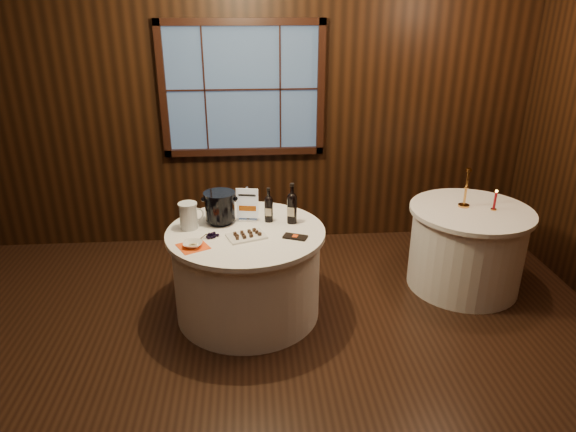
{
  "coord_description": "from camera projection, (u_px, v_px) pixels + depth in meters",
  "views": [
    {
      "loc": [
        0.05,
        -2.76,
        2.48
      ],
      "look_at": [
        0.33,
        0.9,
        0.93
      ],
      "focal_mm": 32.0,
      "sensor_mm": 36.0,
      "label": 1
    }
  ],
  "objects": [
    {
      "name": "ground",
      "position": [
        250.0,
        393.0,
        3.5
      ],
      "size": [
        6.0,
        6.0,
        0.0
      ],
      "primitive_type": "plane",
      "color": "black",
      "rests_on": "ground"
    },
    {
      "name": "back_wall",
      "position": [
        243.0,
        100.0,
        5.18
      ],
      "size": [
        6.0,
        0.1,
        3.0
      ],
      "color": "black",
      "rests_on": "ground"
    },
    {
      "name": "main_table",
      "position": [
        247.0,
        272.0,
        4.27
      ],
      "size": [
        1.28,
        1.28,
        0.77
      ],
      "color": "white",
      "rests_on": "ground"
    },
    {
      "name": "side_table",
      "position": [
        466.0,
        248.0,
        4.69
      ],
      "size": [
        1.08,
        1.08,
        0.77
      ],
      "color": "white",
      "rests_on": "ground"
    },
    {
      "name": "sign_stand",
      "position": [
        248.0,
        209.0,
        4.26
      ],
      "size": [
        0.18,
        0.11,
        0.3
      ],
      "rotation": [
        0.0,
        0.0,
        -0.17
      ],
      "color": "#B7B7BF",
      "rests_on": "main_table"
    },
    {
      "name": "port_bottle_left",
      "position": [
        269.0,
        207.0,
        4.24
      ],
      "size": [
        0.07,
        0.08,
        0.29
      ],
      "rotation": [
        0.0,
        0.0,
        -0.14
      ],
      "color": "black",
      "rests_on": "main_table"
    },
    {
      "name": "port_bottle_right",
      "position": [
        292.0,
        206.0,
        4.2
      ],
      "size": [
        0.08,
        0.09,
        0.34
      ],
      "rotation": [
        0.0,
        0.0,
        -0.35
      ],
      "color": "black",
      "rests_on": "main_table"
    },
    {
      "name": "ice_bucket",
      "position": [
        220.0,
        207.0,
        4.2
      ],
      "size": [
        0.26,
        0.26,
        0.27
      ],
      "color": "black",
      "rests_on": "main_table"
    },
    {
      "name": "chocolate_plate",
      "position": [
        246.0,
        235.0,
        3.99
      ],
      "size": [
        0.34,
        0.28,
        0.04
      ],
      "rotation": [
        0.0,
        0.0,
        0.34
      ],
      "color": "white",
      "rests_on": "main_table"
    },
    {
      "name": "chocolate_box",
      "position": [
        295.0,
        237.0,
        3.99
      ],
      "size": [
        0.2,
        0.15,
        0.02
      ],
      "primitive_type": "cube",
      "rotation": [
        0.0,
        0.0,
        -0.39
      ],
      "color": "black",
      "rests_on": "main_table"
    },
    {
      "name": "grape_bunch",
      "position": [
        212.0,
        236.0,
        3.97
      ],
      "size": [
        0.17,
        0.1,
        0.04
      ],
      "rotation": [
        0.0,
        0.0,
        0.34
      ],
      "color": "black",
      "rests_on": "main_table"
    },
    {
      "name": "glass_pitcher",
      "position": [
        189.0,
        216.0,
        4.11
      ],
      "size": [
        0.2,
        0.15,
        0.22
      ],
      "rotation": [
        0.0,
        0.0,
        0.29
      ],
      "color": "silver",
      "rests_on": "main_table"
    },
    {
      "name": "orange_napkin",
      "position": [
        193.0,
        246.0,
        3.84
      ],
      "size": [
        0.28,
        0.28,
        0.0
      ],
      "primitive_type": "cube",
      "rotation": [
        0.0,
        0.0,
        0.48
      ],
      "color": "#F64C14",
      "rests_on": "main_table"
    },
    {
      "name": "cracker_bowl",
      "position": [
        193.0,
        244.0,
        3.84
      ],
      "size": [
        0.16,
        0.16,
        0.04
      ],
      "primitive_type": "imported",
      "rotation": [
        0.0,
        0.0,
        -0.09
      ],
      "color": "white",
      "rests_on": "orange_napkin"
    },
    {
      "name": "brass_candlestick",
      "position": [
        465.0,
        193.0,
        4.54
      ],
      "size": [
        0.1,
        0.1,
        0.36
      ],
      "color": "#CA8B3F",
      "rests_on": "side_table"
    },
    {
      "name": "red_candle",
      "position": [
        495.0,
        202.0,
        4.48
      ],
      "size": [
        0.05,
        0.05,
        0.19
      ],
      "color": "#CA8B3F",
      "rests_on": "side_table"
    }
  ]
}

